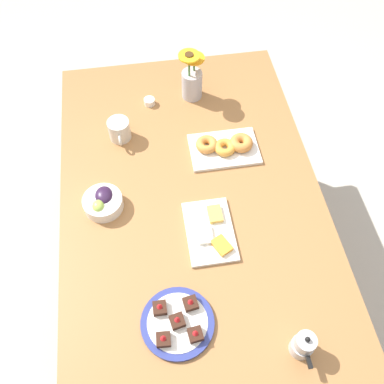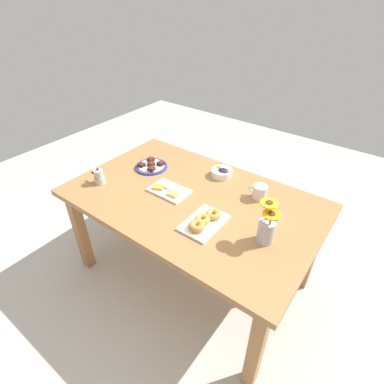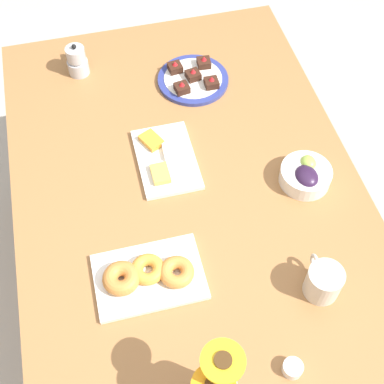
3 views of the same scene
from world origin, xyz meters
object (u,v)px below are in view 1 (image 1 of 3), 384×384
at_px(grape_bowl, 103,202).
at_px(dining_table, 192,209).
at_px(flower_vase, 192,81).
at_px(moka_pot, 303,345).
at_px(cheese_platter, 211,231).
at_px(croissant_platter, 225,147).
at_px(coffee_mug, 119,130).
at_px(dessert_plate, 177,323).
at_px(jam_cup_honey, 149,101).

bearing_deg(grape_bowl, dining_table, 87.62).
distance_m(flower_vase, moka_pot, 1.16).
height_order(cheese_platter, croissant_platter, croissant_platter).
bearing_deg(dining_table, grape_bowl, -92.38).
height_order(coffee_mug, cheese_platter, coffee_mug).
distance_m(dining_table, coffee_mug, 0.45).
bearing_deg(croissant_platter, dessert_plate, -23.04).
distance_m(grape_bowl, cheese_platter, 0.42).
relative_size(dining_table, croissant_platter, 5.71).
relative_size(cheese_platter, dessert_plate, 1.09).
bearing_deg(dining_table, cheese_platter, 15.29).
distance_m(grape_bowl, moka_pot, 0.85).
bearing_deg(cheese_platter, dining_table, -164.71).
distance_m(coffee_mug, moka_pot, 1.07).
relative_size(cheese_platter, jam_cup_honey, 5.42).
distance_m(coffee_mug, cheese_platter, 0.59).
xyz_separation_m(cheese_platter, dessert_plate, (0.31, -0.16, 0.00)).
bearing_deg(flower_vase, jam_cup_honey, -83.18).
relative_size(coffee_mug, flower_vase, 0.52).
xyz_separation_m(cheese_platter, flower_vase, (-0.70, 0.04, 0.07)).
relative_size(jam_cup_honey, dessert_plate, 0.20).
bearing_deg(cheese_platter, jam_cup_honey, -167.22).
relative_size(cheese_platter, croissant_platter, 0.93).
bearing_deg(coffee_mug, grape_bowl, -14.04).
distance_m(cheese_platter, dessert_plate, 0.35).
relative_size(croissant_platter, dessert_plate, 1.18).
xyz_separation_m(coffee_mug, moka_pot, (0.95, 0.50, 0.00)).
bearing_deg(flower_vase, coffee_mug, -59.28).
height_order(dining_table, dessert_plate, dessert_plate).
relative_size(croissant_platter, flower_vase, 1.15).
relative_size(cheese_platter, flower_vase, 1.07).
relative_size(grape_bowl, dessert_plate, 0.62).
relative_size(coffee_mug, dessert_plate, 0.53).
xyz_separation_m(coffee_mug, grape_bowl, (0.33, -0.08, -0.02)).
bearing_deg(jam_cup_honey, cheese_platter, 12.78).
relative_size(grape_bowl, jam_cup_honey, 3.08).
xyz_separation_m(dining_table, dessert_plate, (0.47, -0.12, 0.10)).
distance_m(dining_table, jam_cup_honey, 0.54).
height_order(coffee_mug, moka_pot, moka_pot).
xyz_separation_m(flower_vase, moka_pot, (1.15, 0.16, -0.03)).
height_order(coffee_mug, dessert_plate, coffee_mug).
height_order(grape_bowl, croissant_platter, grape_bowl).
relative_size(dining_table, coffee_mug, 12.76).
distance_m(croissant_platter, moka_pot, 0.82).
distance_m(grape_bowl, flower_vase, 0.68).
distance_m(croissant_platter, dessert_plate, 0.74).
height_order(croissant_platter, moka_pot, moka_pot).
xyz_separation_m(grape_bowl, flower_vase, (-0.53, 0.42, 0.05)).
bearing_deg(coffee_mug, cheese_platter, 30.21).
height_order(cheese_platter, jam_cup_honey, cheese_platter).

